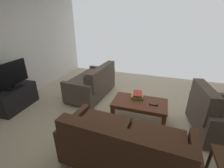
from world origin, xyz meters
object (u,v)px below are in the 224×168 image
object	(u,v)px
coffee_table	(140,105)
tv_stand	(16,98)
loveseat_near	(93,83)
sofa_main	(125,147)
book_stack	(138,95)
tv_remote	(154,105)
armchair_side	(217,116)
flat_tv	(10,75)

from	to	relation	value
coffee_table	tv_stand	bearing A→B (deg)	8.76
coffee_table	loveseat_near	bearing A→B (deg)	-27.28
sofa_main	tv_stand	bearing A→B (deg)	-14.94
book_stack	loveseat_near	bearing A→B (deg)	-22.20
sofa_main	tv_remote	size ratio (longest dim) A/B	11.18
tv_remote	sofa_main	bearing A→B (deg)	75.64
coffee_table	tv_remote	distance (m)	0.28
sofa_main	tv_stand	size ratio (longest dim) A/B	1.92
sofa_main	tv_stand	distance (m)	2.81
coffee_table	book_stack	xyz separation A→B (m)	(0.08, -0.17, 0.11)
armchair_side	loveseat_near	bearing A→B (deg)	-13.44
coffee_table	armchair_side	distance (m)	1.35
loveseat_near	flat_tv	xyz separation A→B (m)	(1.40, 1.10, 0.44)
flat_tv	book_stack	distance (m)	2.73
coffee_table	armchair_side	size ratio (longest dim) A/B	0.94
armchair_side	coffee_table	bearing A→B (deg)	1.86
loveseat_near	coffee_table	world-z (taller)	loveseat_near
tv_remote	loveseat_near	bearing A→B (deg)	-24.58
flat_tv	sofa_main	bearing A→B (deg)	165.08
coffee_table	tv_remote	bearing A→B (deg)	170.53
loveseat_near	flat_tv	world-z (taller)	flat_tv
sofa_main	book_stack	world-z (taller)	sofa_main
tv_stand	book_stack	bearing A→B (deg)	-167.35
coffee_table	flat_tv	world-z (taller)	flat_tv
sofa_main	tv_remote	world-z (taller)	sofa_main
flat_tv	book_stack	size ratio (longest dim) A/B	2.71
coffee_table	tv_stand	xyz separation A→B (m)	(2.73, 0.42, -0.10)
sofa_main	armchair_side	bearing A→B (deg)	-138.97
loveseat_near	tv_remote	bearing A→B (deg)	155.42
tv_stand	armchair_side	distance (m)	4.10
loveseat_near	armchair_side	bearing A→B (deg)	166.56
coffee_table	tv_remote	world-z (taller)	tv_remote
sofa_main	tv_remote	distance (m)	1.14
flat_tv	armchair_side	world-z (taller)	flat_tv
flat_tv	tv_remote	distance (m)	3.04
armchair_side	flat_tv	bearing A→B (deg)	6.52
flat_tv	armchair_side	bearing A→B (deg)	-173.48
flat_tv	book_stack	bearing A→B (deg)	-167.31
sofa_main	loveseat_near	bearing A→B (deg)	-54.39
flat_tv	loveseat_near	bearing A→B (deg)	-141.78
sofa_main	armchair_side	distance (m)	1.81
armchair_side	book_stack	bearing A→B (deg)	-5.23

